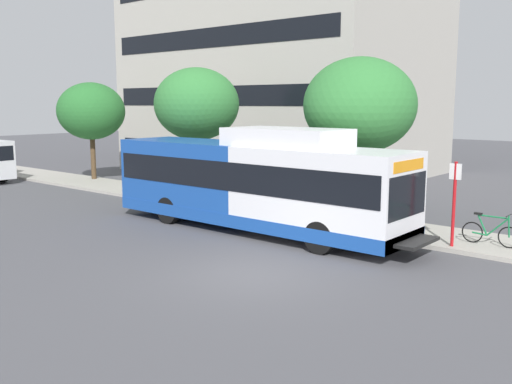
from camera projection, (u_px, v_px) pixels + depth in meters
The scene contains 9 objects.
ground_plane at pixel (80, 231), 20.08m from camera, with size 120.00×120.00×0.00m, color #4C4C51.
sidewalk_curb at pixel (252, 208), 24.08m from camera, with size 3.00×56.00×0.14m, color #A8A399.
transit_bus at pixel (255, 183), 19.91m from camera, with size 2.58×12.25×3.65m.
bus_stop_sign_pole at pixel (454, 197), 17.19m from camera, with size 0.10×0.36×2.60m.
bicycle_parked at pixel (491, 232), 17.47m from camera, with size 0.52×1.76×1.02m.
street_tree_near_stop at pixel (360, 106), 21.11m from camera, with size 4.18×4.18×6.02m.
street_tree_mid_block at pixel (197, 104), 26.50m from camera, with size 3.96×3.96×5.96m.
street_tree_far_block at pixel (91, 111), 32.31m from camera, with size 3.79×3.79×5.49m.
lattice_comm_tower at pixel (163, 53), 51.68m from camera, with size 1.10×1.10×27.19m.
Camera 1 is at (-11.00, -9.40, 4.47)m, focal length 40.01 mm.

